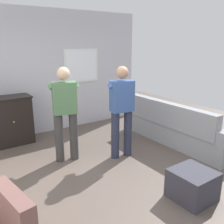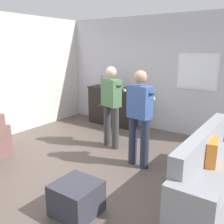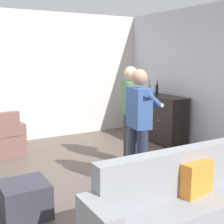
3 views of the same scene
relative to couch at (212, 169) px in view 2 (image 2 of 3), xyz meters
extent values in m
plane|color=brown|center=(-1.95, -0.40, -0.34)|extent=(10.40, 10.40, 0.00)
cube|color=silver|center=(-1.95, 2.26, 1.06)|extent=(5.20, 0.12, 2.80)
cube|color=silver|center=(-0.95, 2.20, 1.18)|extent=(0.91, 0.02, 0.81)
cube|color=white|center=(-0.95, 2.19, 1.18)|extent=(0.83, 0.03, 0.73)
cube|color=gray|center=(0.05, 0.00, -0.13)|extent=(0.55, 2.24, 0.42)
cube|color=gray|center=(-0.16, 0.00, 0.32)|extent=(0.18, 2.24, 0.48)
cube|color=gray|center=(0.05, -1.20, -0.02)|extent=(0.55, 0.18, 0.64)
cube|color=orange|center=(-0.03, 0.00, 0.26)|extent=(0.21, 0.42, 0.36)
cube|color=black|center=(-3.05, 1.90, 0.15)|extent=(1.34, 0.44, 0.98)
cube|color=black|center=(-3.05, 1.90, 0.66)|extent=(1.38, 0.48, 0.03)
sphere|color=#B79338|center=(-3.32, 1.67, 0.20)|extent=(0.04, 0.04, 0.04)
sphere|color=#B79338|center=(-2.78, 1.67, 0.20)|extent=(0.04, 0.04, 0.04)
cylinder|color=gray|center=(-3.36, 1.84, 0.78)|extent=(0.07, 0.07, 0.21)
cylinder|color=gray|center=(-3.36, 1.84, 0.92)|extent=(0.03, 0.03, 0.07)
cylinder|color=#262626|center=(-3.36, 1.84, 0.96)|extent=(0.03, 0.03, 0.02)
cylinder|color=black|center=(-3.11, 1.86, 0.79)|extent=(0.06, 0.06, 0.23)
cylinder|color=black|center=(-3.11, 1.86, 0.95)|extent=(0.02, 0.02, 0.08)
cylinder|color=#262626|center=(-3.11, 1.86, 0.99)|extent=(0.02, 0.02, 0.02)
cube|color=#33333D|center=(-1.26, -1.49, -0.13)|extent=(0.53, 0.53, 0.41)
cylinder|color=#383838|center=(-2.29, 0.59, 0.10)|extent=(0.15, 0.15, 0.88)
cylinder|color=#383838|center=(-2.04, 0.52, 0.10)|extent=(0.15, 0.15, 0.88)
cube|color=#4C754C|center=(-2.16, 0.56, 0.82)|extent=(0.44, 0.32, 0.55)
sphere|color=#D8AD8C|center=(-2.16, 0.56, 1.23)|extent=(0.22, 0.22, 0.22)
cylinder|color=#4C754C|center=(-2.23, 0.74, 0.93)|extent=(0.40, 0.34, 0.29)
cylinder|color=#4C754C|center=(-2.01, 0.68, 0.93)|extent=(0.23, 0.44, 0.29)
cube|color=white|center=(-2.07, 0.87, 0.84)|extent=(0.16, 0.08, 0.04)
cylinder|color=#282D42|center=(-1.39, 0.13, 0.10)|extent=(0.15, 0.15, 0.88)
cylinder|color=#282D42|center=(-1.14, 0.09, 0.10)|extent=(0.15, 0.15, 0.88)
cube|color=#385693|center=(-1.26, 0.11, 0.82)|extent=(0.43, 0.28, 0.55)
sphere|color=tan|center=(-1.26, 0.11, 1.23)|extent=(0.22, 0.22, 0.22)
cylinder|color=#385693|center=(-1.35, 0.29, 0.93)|extent=(0.37, 0.37, 0.29)
cylinder|color=#385693|center=(-1.12, 0.25, 0.93)|extent=(0.27, 0.43, 0.29)
cube|color=white|center=(-1.21, 0.43, 0.84)|extent=(0.15, 0.06, 0.04)
camera|label=1|loc=(-3.88, -3.32, 1.74)|focal=40.00mm
camera|label=2|loc=(0.68, -3.51, 1.70)|focal=40.00mm
camera|label=3|loc=(2.19, -2.30, 1.52)|focal=50.00mm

